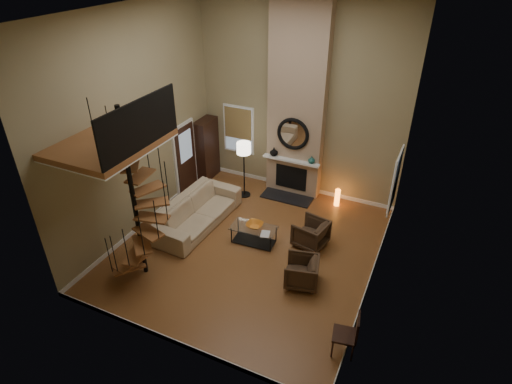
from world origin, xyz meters
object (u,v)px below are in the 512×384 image
at_px(armchair_near, 313,234).
at_px(coffee_table, 254,233).
at_px(sofa, 197,211).
at_px(accent_lamp, 337,198).
at_px(armchair_far, 305,272).
at_px(hutch, 207,149).
at_px(floor_lamp, 244,152).
at_px(side_chair, 350,333).

bearing_deg(armchair_near, coffee_table, -59.61).
relative_size(sofa, accent_lamp, 5.32).
bearing_deg(armchair_far, armchair_near, 177.54).
distance_m(armchair_near, armchair_far, 1.42).
relative_size(armchair_far, accent_lamp, 1.37).
bearing_deg(sofa, coffee_table, -91.34).
bearing_deg(hutch, armchair_far, -37.41).
bearing_deg(floor_lamp, sofa, -104.94).
xyz_separation_m(hutch, coffee_table, (2.82, -2.52, -0.67)).
bearing_deg(floor_lamp, side_chair, -45.11).
relative_size(hutch, accent_lamp, 3.69).
relative_size(armchair_near, accent_lamp, 1.44).
bearing_deg(armchair_far, sofa, -120.30).
height_order(coffee_table, floor_lamp, floor_lamp).
relative_size(coffee_table, side_chair, 1.26).
height_order(floor_lamp, accent_lamp, floor_lamp).
bearing_deg(accent_lamp, armchair_near, -91.06).
xyz_separation_m(armchair_near, coffee_table, (-1.40, -0.48, -0.07)).
distance_m(armchair_far, coffee_table, 1.90).
height_order(sofa, coffee_table, sofa).
bearing_deg(coffee_table, accent_lamp, 60.88).
bearing_deg(side_chair, accent_lamp, 107.80).
bearing_deg(side_chair, armchair_near, 120.01).
bearing_deg(sofa, armchair_far, -104.20).
bearing_deg(hutch, armchair_near, -25.81).
height_order(hutch, side_chair, hutch).
distance_m(sofa, armchair_near, 3.14).
relative_size(floor_lamp, side_chair, 1.82).
xyz_separation_m(armchair_far, side_chair, (1.33, -1.38, 0.17)).
height_order(armchair_near, accent_lamp, armchair_near).
distance_m(hutch, sofa, 2.70).
xyz_separation_m(sofa, armchair_far, (3.38, -1.03, -0.04)).
bearing_deg(coffee_table, sofa, 175.92).
xyz_separation_m(armchair_near, armchair_far, (0.27, -1.39, 0.00)).
height_order(sofa, side_chair, side_chair).
bearing_deg(armchair_far, coffee_table, -131.98).
bearing_deg(armchair_near, floor_lamp, -108.00).
relative_size(sofa, coffee_table, 2.39).
distance_m(hutch, armchair_near, 4.72).
bearing_deg(armchair_far, side_chair, 30.66).
distance_m(armchair_near, coffee_table, 1.48).
bearing_deg(hutch, floor_lamp, -19.56).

